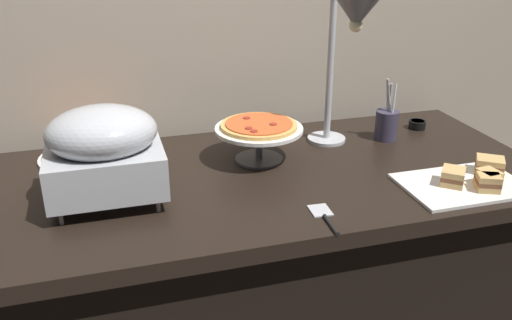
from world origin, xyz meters
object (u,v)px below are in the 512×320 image
(heat_lamp, at_px, (351,30))
(pizza_plate_front, at_px, (83,155))
(sauce_cup_near, at_px, (417,124))
(utensil_holder, at_px, (387,124))
(serving_spatula, at_px, (325,217))
(pizza_plate_center, at_px, (259,131))
(sandwich_platter, at_px, (470,180))
(chafing_dish, at_px, (104,150))

(heat_lamp, bearing_deg, pizza_plate_front, 166.31)
(sauce_cup_near, bearing_deg, utensil_holder, -158.51)
(utensil_holder, xyz_separation_m, serving_spatula, (-0.45, -0.49, -0.06))
(sauce_cup_near, distance_m, serving_spatula, 0.84)
(pizza_plate_front, distance_m, pizza_plate_center, 0.61)
(heat_lamp, xyz_separation_m, serving_spatula, (-0.23, -0.40, -0.43))
(pizza_plate_center, xyz_separation_m, sandwich_platter, (0.57, -0.37, -0.09))
(pizza_plate_center, relative_size, serving_spatula, 1.73)
(utensil_holder, relative_size, serving_spatula, 1.35)
(sauce_cup_near, relative_size, serving_spatula, 0.38)
(heat_lamp, bearing_deg, serving_spatula, -120.16)
(sauce_cup_near, bearing_deg, serving_spatula, -138.04)
(heat_lamp, height_order, pizza_plate_center, heat_lamp)
(chafing_dish, height_order, sauce_cup_near, chafing_dish)
(chafing_dish, relative_size, pizza_plate_center, 1.09)
(utensil_holder, bearing_deg, heat_lamp, -156.88)
(sandwich_platter, bearing_deg, heat_lamp, 129.33)
(heat_lamp, relative_size, pizza_plate_front, 1.86)
(heat_lamp, height_order, sandwich_platter, heat_lamp)
(sandwich_platter, relative_size, utensil_holder, 1.61)
(sandwich_platter, bearing_deg, pizza_plate_center, 146.90)
(serving_spatula, bearing_deg, chafing_dish, 153.75)
(pizza_plate_front, xyz_separation_m, utensil_holder, (1.09, -0.12, 0.05))
(sandwich_platter, bearing_deg, pizza_plate_front, 154.42)
(pizza_plate_center, bearing_deg, sauce_cup_near, 10.48)
(pizza_plate_front, height_order, sauce_cup_near, sauce_cup_near)
(serving_spatula, bearing_deg, pizza_plate_front, 136.08)
(chafing_dish, xyz_separation_m, sauce_cup_near, (1.19, 0.29, -0.14))
(utensil_holder, distance_m, serving_spatula, 0.67)
(heat_lamp, distance_m, utensil_holder, 0.44)
(utensil_holder, bearing_deg, sauce_cup_near, 21.49)
(utensil_holder, bearing_deg, serving_spatula, -132.37)
(heat_lamp, bearing_deg, chafing_dish, -171.22)
(chafing_dish, relative_size, serving_spatula, 1.89)
(chafing_dish, bearing_deg, heat_lamp, 8.78)
(serving_spatula, bearing_deg, pizza_plate_center, 97.94)
(sauce_cup_near, relative_size, utensil_holder, 0.28)
(pizza_plate_center, height_order, sandwich_platter, pizza_plate_center)
(chafing_dish, xyz_separation_m, serving_spatula, (0.56, -0.28, -0.15))
(sandwich_platter, bearing_deg, chafing_dish, 168.77)
(utensil_holder, bearing_deg, pizza_plate_front, 173.76)
(heat_lamp, distance_m, sandwich_platter, 0.60)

